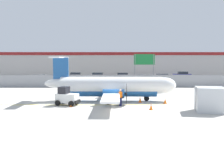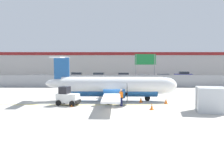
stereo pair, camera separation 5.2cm
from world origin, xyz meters
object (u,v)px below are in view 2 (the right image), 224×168
Objects in this scene: parked_car_2 at (98,76)px; ground_crew_worker at (121,97)px; commuter_airplane at (114,87)px; traffic_cone_far_left at (152,106)px; traffic_cone_near_right at (72,103)px; baggage_tug at (67,97)px; traffic_cone_near_left at (166,101)px; cargo_container at (211,100)px; parked_car_4 at (143,79)px; highway_sign at (145,62)px; parked_car_5 at (164,78)px; parked_car_3 at (124,76)px; parked_car_1 at (76,76)px; parked_car_6 at (183,75)px; traffic_cone_far_right at (141,100)px; parked_car_0 at (40,79)px.

ground_crew_worker is at bearing 104.76° from parked_car_2.
traffic_cone_far_left is (3.44, -4.93, -1.29)m from commuter_airplane.
traffic_cone_near_right and traffic_cone_far_left have the same top height.
baggage_tug reaches higher than traffic_cone_near_left.
parked_car_2 is (1.35, 29.69, 0.04)m from baggage_tug.
cargo_container reaches higher than traffic_cone_near_left.
parked_car_4 is (0.23, 22.08, 0.58)m from traffic_cone_near_left.
highway_sign reaches higher than baggage_tug.
traffic_cone_near_right is at bearing -36.09° from baggage_tug.
parked_car_4 is at bearing -153.76° from parked_car_5.
baggage_tug is at bearing -105.35° from parked_car_3.
parked_car_1 is (-4.23, 31.45, 0.58)m from traffic_cone_near_right.
parked_car_6 is (6.54, 9.09, 0.00)m from parked_car_5.
highway_sign is (10.17, 17.98, 3.28)m from baggage_tug.
commuter_airplane reaches higher than traffic_cone_near_left.
highway_sign is at bearing 137.86° from parked_car_1.
cargo_container reaches higher than parked_car_4.
commuter_airplane is at bearing 104.25° from parked_car_2.
cargo_container reaches higher than parked_car_1.
baggage_tug is 0.60× the size of parked_car_3.
parked_car_5 is at bearing 76.51° from traffic_cone_far_left.
parked_car_5 is 0.97× the size of parked_car_6.
parked_car_1 is 19.03m from highway_sign.
traffic_cone_far_right is (7.07, 2.41, 0.00)m from traffic_cone_near_right.
parked_car_4 is at bearing 75.74° from commuter_airplane.
parked_car_1 is at bearing 97.66° from traffic_cone_near_right.
baggage_tug is at bearing -175.37° from traffic_cone_near_left.
highway_sign is (5.39, 15.40, 2.54)m from commuter_airplane.
parked_car_0 is (-19.81, 22.20, 0.58)m from traffic_cone_near_left.
highway_sign is (2.52, 16.37, 3.83)m from traffic_cone_far_right.
parked_car_3 is at bearing 94.06° from baggage_tug.
ground_crew_worker is at bearing -76.67° from commuter_airplane.
traffic_cone_far_left is 25.36m from parked_car_4.
parked_car_6 is at bearing 55.26° from highway_sign.
parked_car_5 is at bearing 96.88° from cargo_container.
commuter_airplane is 25.01m from parked_car_0.
traffic_cone_near_right is 30.50m from parked_car_2.
parked_car_1 is at bearing 114.91° from traffic_cone_near_left.
parked_car_4 is at bearing 67.44° from traffic_cone_near_right.
parked_car_3 is (-1.24, 31.19, 0.58)m from traffic_cone_far_left.
parked_car_3 is 0.98× the size of parked_car_6.
parked_car_2 is at bearing 169.64° from parked_car_3.
traffic_cone_far_left is at bearing -95.48° from highway_sign.
parked_car_6 is at bearing 87.76° from cargo_container.
highway_sign is at bearing 62.96° from traffic_cone_near_right.
traffic_cone_far_right is 28.78m from parked_car_2.
parked_car_4 reaches higher than traffic_cone_near_right.
ground_crew_worker is 4.99m from traffic_cone_near_left.
cargo_container is 7.48m from traffic_cone_far_right.
parked_car_3 is at bearing 111.02° from cargo_container.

